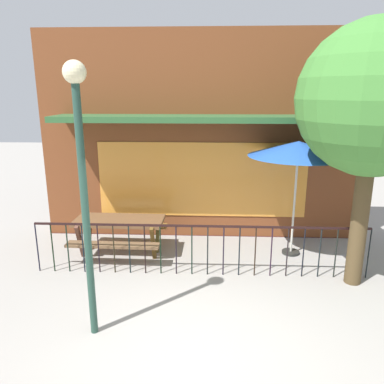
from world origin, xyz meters
TOP-DOWN VIEW (x-y plane):
  - ground at (0.00, 0.00)m, footprint 40.00×40.00m
  - pub_storefront at (0.00, 4.24)m, footprint 7.22×1.49m
  - patio_fence_front at (0.00, 2.10)m, footprint 6.09×0.04m
  - picnic_table_left at (-1.67, 2.90)m, footprint 1.83×1.40m
  - patio_umbrella at (1.89, 3.11)m, footprint 1.96×1.96m
  - street_tree at (2.73, 1.92)m, footprint 2.45×2.45m
  - street_lamp at (-1.44, 0.31)m, footprint 0.28×0.28m

SIDE VIEW (x-z plane):
  - ground at x=0.00m, z-range 0.00..0.00m
  - picnic_table_left at x=-1.67m, z-range 0.21..1.01m
  - patio_fence_front at x=0.00m, z-range 0.18..1.15m
  - patio_umbrella at x=1.89m, z-range 1.01..3.37m
  - pub_storefront at x=0.00m, z-range 0.00..4.58m
  - street_lamp at x=-1.44m, z-range 0.58..4.23m
  - street_tree at x=2.73m, z-range 0.95..5.34m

